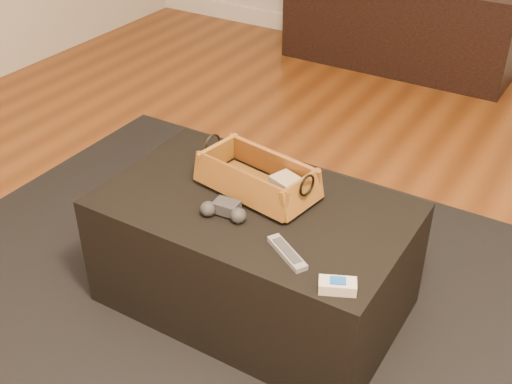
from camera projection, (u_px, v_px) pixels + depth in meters
The scene contains 11 objects.
floor at pixel (255, 337), 2.16m from camera, with size 5.00×5.50×0.01m, color brown.
baseboard at pixel (478, 60), 4.08m from camera, with size 5.00×0.04×0.12m, color white.
media_cabinet at pixel (400, 23), 4.01m from camera, with size 1.42×0.45×0.56m, color black.
area_rug at pixel (247, 310), 2.26m from camera, with size 2.60×2.00×0.01m, color black.
ottoman at pixel (254, 254), 2.18m from camera, with size 1.00×0.60×0.42m, color black.
tv_remote at pixel (250, 184), 2.11m from camera, with size 0.21×0.05×0.02m, color black.
cloth_bundle at pixel (288, 187), 2.06m from camera, with size 0.11×0.08×0.06m, color tan.
wicker_basket at pixel (257, 179), 2.09m from camera, with size 0.43×0.27×0.14m.
game_controller at pixel (224, 210), 1.98m from camera, with size 0.16×0.10×0.05m.
silver_remote at pixel (287, 253), 1.83m from camera, with size 0.17×0.12×0.02m.
cream_gadget at pixel (338, 286), 1.70m from camera, with size 0.11×0.09×0.04m.
Camera 1 is at (0.80, -1.31, 1.59)m, focal length 45.00 mm.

